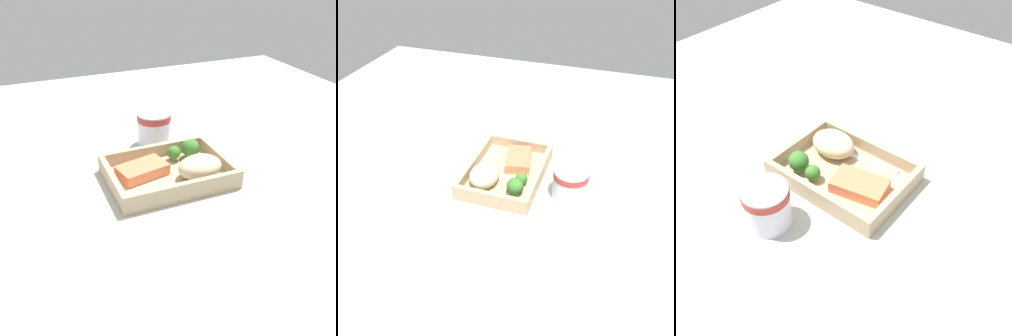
# 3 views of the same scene
# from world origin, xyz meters

# --- Properties ---
(ground_plane) EXTENTS (1.60, 1.60, 0.02)m
(ground_plane) POSITION_xyz_m (0.00, 0.00, -0.01)
(ground_plane) COLOR #BBBBAF
(takeout_tray) EXTENTS (0.26, 0.19, 0.01)m
(takeout_tray) POSITION_xyz_m (0.00, 0.00, 0.01)
(takeout_tray) COLOR tan
(takeout_tray) RESTS_ON ground_plane
(tray_rim) EXTENTS (0.26, 0.19, 0.03)m
(tray_rim) POSITION_xyz_m (0.00, 0.00, 0.03)
(tray_rim) COLOR tan
(tray_rim) RESTS_ON takeout_tray
(salmon_fillet) EXTENTS (0.11, 0.08, 0.02)m
(salmon_fillet) POSITION_xyz_m (-0.05, 0.02, 0.02)
(salmon_fillet) COLOR #F27F52
(salmon_fillet) RESTS_ON takeout_tray
(mashed_potatoes) EXTENTS (0.09, 0.07, 0.05)m
(mashed_potatoes) POSITION_xyz_m (0.06, -0.04, 0.04)
(mashed_potatoes) COLOR beige
(mashed_potatoes) RESTS_ON takeout_tray
(broccoli_floret_1) EXTENTS (0.03, 0.03, 0.03)m
(broccoli_floret_1) POSITION_xyz_m (0.04, 0.05, 0.03)
(broccoli_floret_1) COLOR #769956
(broccoli_floret_1) RESTS_ON takeout_tray
(broccoli_floret_2) EXTENTS (0.04, 0.04, 0.05)m
(broccoli_floret_2) POSITION_xyz_m (0.08, 0.05, 0.04)
(broccoli_floret_2) COLOR #87A55C
(broccoli_floret_2) RESTS_ON takeout_tray
(fork) EXTENTS (0.16, 0.04, 0.00)m
(fork) POSITION_xyz_m (0.01, -0.05, 0.01)
(fork) COLOR white
(fork) RESTS_ON takeout_tray
(paper_cup) EXTENTS (0.08, 0.08, 0.08)m
(paper_cup) POSITION_xyz_m (0.03, 0.17, 0.05)
(paper_cup) COLOR white
(paper_cup) RESTS_ON ground_plane
(receipt_slip) EXTENTS (0.11, 0.16, 0.00)m
(receipt_slip) POSITION_xyz_m (-0.24, -0.01, 0.00)
(receipt_slip) COLOR white
(receipt_slip) RESTS_ON ground_plane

